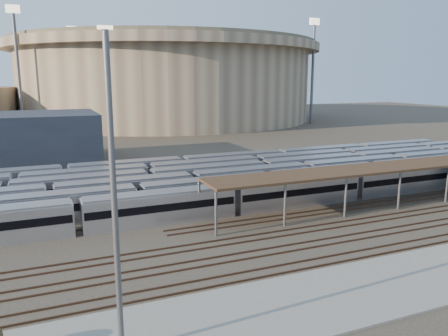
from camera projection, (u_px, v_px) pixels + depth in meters
ground at (286, 230)px, 49.44m from camera, size 420.00×420.00×0.00m
apron at (329, 298)px, 33.98m from camera, size 50.00×9.00×0.20m
subway_trains at (233, 179)px, 66.43m from camera, size 126.54×23.90×3.60m
inspection_shed at (410, 166)px, 60.37m from camera, size 60.30×6.00×5.30m
empty_tracks at (311, 244)px, 44.91m from camera, size 170.00×9.62×0.18m
stadium at (167, 79)px, 182.09m from camera, size 124.00×124.00×32.50m
floodlight_0 at (18, 66)px, 133.36m from camera, size 4.00×1.00×38.40m
floodlight_2 at (313, 68)px, 162.10m from camera, size 4.00×1.00×38.40m
floodlight_3 at (74, 69)px, 186.10m from camera, size 4.00×1.00×38.40m
yard_light_pole at (114, 200)px, 25.11m from camera, size 0.81×0.36×19.41m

